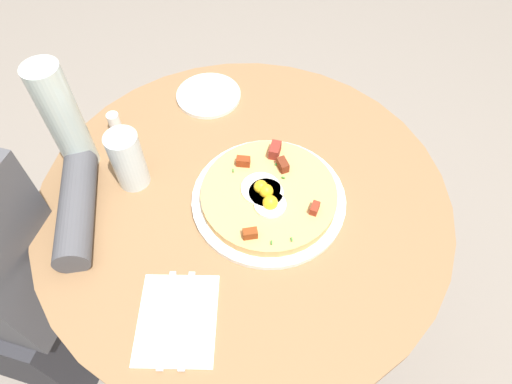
% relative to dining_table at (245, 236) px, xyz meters
% --- Properties ---
extents(ground_plane, '(6.00, 6.00, 0.00)m').
position_rel_dining_table_xyz_m(ground_plane, '(0.00, 0.00, -0.56)').
color(ground_plane, gray).
extents(dining_table, '(0.89, 0.89, 0.74)m').
position_rel_dining_table_xyz_m(dining_table, '(0.00, 0.00, 0.00)').
color(dining_table, olive).
rests_on(dining_table, ground_plane).
extents(pizza_plate, '(0.33, 0.33, 0.01)m').
position_rel_dining_table_xyz_m(pizza_plate, '(0.06, 0.00, 0.18)').
color(pizza_plate, white).
rests_on(pizza_plate, dining_table).
extents(breakfast_pizza, '(0.28, 0.28, 0.05)m').
position_rel_dining_table_xyz_m(breakfast_pizza, '(0.06, 0.00, 0.20)').
color(breakfast_pizza, '#DFA65F').
rests_on(breakfast_pizza, pizza_plate).
extents(bread_plate, '(0.16, 0.16, 0.01)m').
position_rel_dining_table_xyz_m(bread_plate, '(-0.17, 0.27, 0.18)').
color(bread_plate, white).
rests_on(bread_plate, dining_table).
extents(napkin, '(0.18, 0.20, 0.00)m').
position_rel_dining_table_xyz_m(napkin, '(-0.04, -0.29, 0.18)').
color(napkin, white).
rests_on(napkin, dining_table).
extents(fork, '(0.06, 0.18, 0.00)m').
position_rel_dining_table_xyz_m(fork, '(-0.02, -0.29, 0.18)').
color(fork, silver).
rests_on(fork, napkin).
extents(knife, '(0.06, 0.18, 0.00)m').
position_rel_dining_table_xyz_m(knife, '(-0.05, -0.30, 0.18)').
color(knife, silver).
rests_on(knife, napkin).
extents(water_glass, '(0.07, 0.07, 0.14)m').
position_rel_dining_table_xyz_m(water_glass, '(-0.24, -0.03, 0.24)').
color(water_glass, silver).
rests_on(water_glass, dining_table).
extents(water_bottle, '(0.07, 0.07, 0.26)m').
position_rel_dining_table_xyz_m(water_bottle, '(-0.38, -0.01, 0.31)').
color(water_bottle, silver).
rests_on(water_bottle, dining_table).
extents(salt_shaker, '(0.03, 0.03, 0.05)m').
position_rel_dining_table_xyz_m(salt_shaker, '(-0.34, 0.10, 0.20)').
color(salt_shaker, white).
rests_on(salt_shaker, dining_table).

